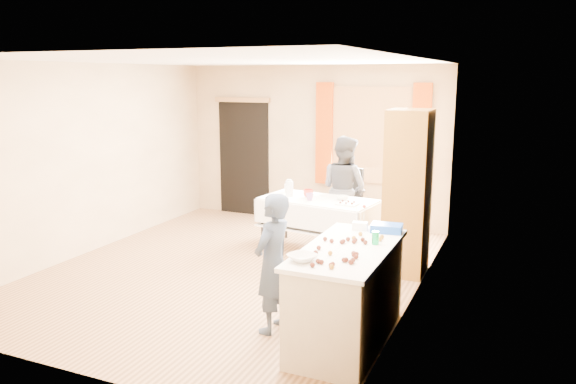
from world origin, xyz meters
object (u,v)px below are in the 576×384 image
at_px(chair, 344,216).
at_px(cabinet, 408,193).
at_px(girl, 273,263).
at_px(woman, 344,189).
at_px(counter, 347,295).
at_px(party_table, 318,220).

bearing_deg(chair, cabinet, -22.55).
distance_m(girl, woman, 3.21).
distance_m(chair, woman, 0.52).
xyz_separation_m(cabinet, counter, (-0.10, -2.09, -0.56)).
height_order(cabinet, counter, cabinet).
distance_m(cabinet, counter, 2.17).
height_order(girl, woman, woman).
bearing_deg(cabinet, woman, 137.80).
bearing_deg(chair, counter, -48.34).
height_order(counter, party_table, counter).
relative_size(chair, girl, 0.78).
bearing_deg(cabinet, chair, 134.17).
distance_m(cabinet, chair, 1.87).
relative_size(cabinet, chair, 1.92).
bearing_deg(counter, cabinet, 87.26).
bearing_deg(counter, girl, -174.89).
relative_size(counter, woman, 1.00).
relative_size(cabinet, girl, 1.50).
height_order(cabinet, girl, cabinet).
relative_size(party_table, girl, 1.24).
bearing_deg(cabinet, counter, -92.74).
distance_m(counter, party_table, 2.76).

